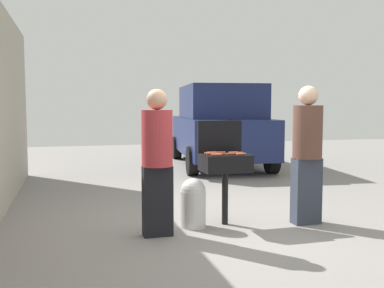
{
  "coord_description": "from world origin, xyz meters",
  "views": [
    {
      "loc": [
        -1.79,
        -5.08,
        1.51
      ],
      "look_at": [
        -0.2,
        0.6,
        1.0
      ],
      "focal_mm": 40.86,
      "sensor_mm": 36.0,
      "label": 1
    }
  ],
  "objects": [
    {
      "name": "hot_dog_0",
      "position": [
        0.23,
        0.15,
        0.92
      ],
      "size": [
        0.13,
        0.03,
        0.03
      ],
      "primitive_type": "cylinder",
      "rotation": [
        0.0,
        1.57,
        -0.07
      ],
      "color": "#C6593D",
      "rests_on": "bbq_grill"
    },
    {
      "name": "person_left",
      "position": [
        -0.83,
        -0.15,
        0.93
      ],
      "size": [
        0.36,
        0.36,
        1.71
      ],
      "rotation": [
        0.0,
        0.0,
        0.28
      ],
      "color": "black",
      "rests_on": "ground"
    },
    {
      "name": "hot_dog_8",
      "position": [
        0.2,
        0.07,
        0.92
      ],
      "size": [
        0.13,
        0.03,
        0.03
      ],
      "primitive_type": "cylinder",
      "rotation": [
        0.0,
        1.57,
        -0.05
      ],
      "color": "#AD4228",
      "rests_on": "bbq_grill"
    },
    {
      "name": "parked_minivan",
      "position": [
        1.86,
        5.38,
        1.03
      ],
      "size": [
        2.48,
        4.61,
        2.02
      ],
      "rotation": [
        0.0,
        0.0,
        3.01
      ],
      "color": "navy",
      "rests_on": "ground"
    },
    {
      "name": "hot_dog_2",
      "position": [
        -0.02,
        0.14,
        0.92
      ],
      "size": [
        0.13,
        0.04,
        0.03
      ],
      "primitive_type": "cylinder",
      "rotation": [
        0.0,
        1.57,
        0.08
      ],
      "color": "#AD4228",
      "rests_on": "bbq_grill"
    },
    {
      "name": "propane_tank",
      "position": [
        -0.33,
        0.09,
        0.32
      ],
      "size": [
        0.32,
        0.32,
        0.62
      ],
      "color": "silver",
      "rests_on": "ground"
    },
    {
      "name": "hot_dog_5",
      "position": [
        -0.09,
        0.17,
        0.92
      ],
      "size": [
        0.13,
        0.03,
        0.03
      ],
      "primitive_type": "cylinder",
      "rotation": [
        0.0,
        1.57,
        -0.01
      ],
      "color": "#C6593D",
      "rests_on": "bbq_grill"
    },
    {
      "name": "hot_dog_3",
      "position": [
        -0.0,
        0.02,
        0.92
      ],
      "size": [
        0.13,
        0.04,
        0.03
      ],
      "primitive_type": "cylinder",
      "rotation": [
        0.0,
        1.57,
        0.11
      ],
      "color": "#AD4228",
      "rests_on": "bbq_grill"
    },
    {
      "name": "hot_dog_4",
      "position": [
        -0.09,
        0.07,
        0.92
      ],
      "size": [
        0.13,
        0.03,
        0.03
      ],
      "primitive_type": "cylinder",
      "rotation": [
        0.0,
        1.57,
        -0.05
      ],
      "color": "#AD4228",
      "rests_on": "bbq_grill"
    },
    {
      "name": "hot_dog_10",
      "position": [
        0.07,
        0.19,
        0.92
      ],
      "size": [
        0.13,
        0.03,
        0.03
      ],
      "primitive_type": "cylinder",
      "rotation": [
        0.0,
        1.57,
        -0.02
      ],
      "color": "#C6593D",
      "rests_on": "bbq_grill"
    },
    {
      "name": "hot_dog_9",
      "position": [
        0.27,
        0.1,
        0.92
      ],
      "size": [
        0.13,
        0.04,
        0.03
      ],
      "primitive_type": "cylinder",
      "rotation": [
        0.0,
        1.57,
        0.12
      ],
      "color": "#AD4228",
      "rests_on": "bbq_grill"
    },
    {
      "name": "hot_dog_12",
      "position": [
        0.13,
        -0.0,
        0.92
      ],
      "size": [
        0.13,
        0.03,
        0.03
      ],
      "primitive_type": "cylinder",
      "rotation": [
        0.0,
        1.57,
        0.07
      ],
      "color": "#B74C33",
      "rests_on": "bbq_grill"
    },
    {
      "name": "bbq_grill",
      "position": [
        0.1,
        0.1,
        0.76
      ],
      "size": [
        0.6,
        0.44,
        0.91
      ],
      "color": "black",
      "rests_on": "ground"
    },
    {
      "name": "hot_dog_6",
      "position": [
        -0.04,
        0.23,
        0.92
      ],
      "size": [
        0.13,
        0.04,
        0.03
      ],
      "primitive_type": "cylinder",
      "rotation": [
        0.0,
        1.57,
        0.1
      ],
      "color": "#C6593D",
      "rests_on": "bbq_grill"
    },
    {
      "name": "hot_dog_7",
      "position": [
        0.25,
        0.03,
        0.92
      ],
      "size": [
        0.13,
        0.04,
        0.03
      ],
      "primitive_type": "cylinder",
      "rotation": [
        0.0,
        1.57,
        0.08
      ],
      "color": "#AD4228",
      "rests_on": "bbq_grill"
    },
    {
      "name": "person_right",
      "position": [
        1.12,
        -0.15,
        0.96
      ],
      "size": [
        0.37,
        0.37,
        1.77
      ],
      "rotation": [
        0.0,
        0.0,
        3.14
      ],
      "color": "#333847",
      "rests_on": "ground"
    },
    {
      "name": "ground_plane",
      "position": [
        0.0,
        0.0,
        0.0
      ],
      "size": [
        24.0,
        24.0,
        0.0
      ],
      "primitive_type": "plane",
      "color": "gray"
    },
    {
      "name": "hot_dog_1",
      "position": [
        0.25,
        -0.05,
        0.92
      ],
      "size": [
        0.13,
        0.04,
        0.03
      ],
      "primitive_type": "cylinder",
      "rotation": [
        0.0,
        1.57,
        0.09
      ],
      "color": "#C6593D",
      "rests_on": "bbq_grill"
    },
    {
      "name": "hot_dog_11",
      "position": [
        -0.07,
        -0.04,
        0.92
      ],
      "size": [
        0.13,
        0.04,
        0.03
      ],
      "primitive_type": "cylinder",
      "rotation": [
        0.0,
        1.57,
        -0.09
      ],
      "color": "#C6593D",
      "rests_on": "bbq_grill"
    },
    {
      "name": "grill_lid_open",
      "position": [
        0.1,
        0.32,
        1.12
      ],
      "size": [
        0.6,
        0.05,
        0.42
      ],
      "primitive_type": "cube",
      "color": "black",
      "rests_on": "bbq_grill"
    }
  ]
}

